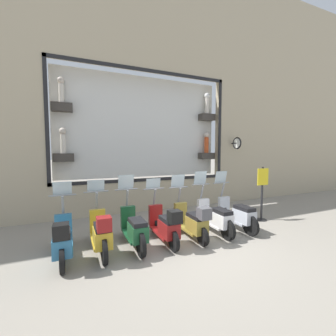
{
  "coord_description": "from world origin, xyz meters",
  "views": [
    {
      "loc": [
        -4.7,
        2.65,
        2.31
      ],
      "look_at": [
        1.85,
        -0.2,
        1.76
      ],
      "focal_mm": 24.0,
      "sensor_mm": 36.0,
      "label": 1
    }
  ],
  "objects_px": {
    "scooter_silver_0": "(237,214)",
    "scooter_yellow_5": "(101,233)",
    "scooter_white_1": "(215,218)",
    "scooter_green_4": "(134,229)",
    "scooter_olive_2": "(192,221)",
    "scooter_red_3": "(165,225)",
    "scooter_teal_6": "(63,240)",
    "shop_sign_post": "(262,191)"
  },
  "relations": [
    {
      "from": "scooter_silver_0",
      "to": "scooter_yellow_5",
      "type": "distance_m",
      "value": 3.87
    },
    {
      "from": "scooter_white_1",
      "to": "scooter_yellow_5",
      "type": "relative_size",
      "value": 1.0
    },
    {
      "from": "scooter_green_4",
      "to": "scooter_yellow_5",
      "type": "bearing_deg",
      "value": 94.56
    },
    {
      "from": "scooter_silver_0",
      "to": "scooter_olive_2",
      "type": "bearing_deg",
      "value": 92.73
    },
    {
      "from": "scooter_silver_0",
      "to": "scooter_red_3",
      "type": "relative_size",
      "value": 1.01
    },
    {
      "from": "scooter_teal_6",
      "to": "shop_sign_post",
      "type": "relative_size",
      "value": 1.01
    },
    {
      "from": "scooter_green_4",
      "to": "scooter_yellow_5",
      "type": "height_order",
      "value": "scooter_green_4"
    },
    {
      "from": "scooter_white_1",
      "to": "shop_sign_post",
      "type": "height_order",
      "value": "shop_sign_post"
    },
    {
      "from": "scooter_olive_2",
      "to": "scooter_yellow_5",
      "type": "distance_m",
      "value": 2.32
    },
    {
      "from": "scooter_red_3",
      "to": "shop_sign_post",
      "type": "distance_m",
      "value": 3.73
    },
    {
      "from": "scooter_white_1",
      "to": "shop_sign_post",
      "type": "distance_m",
      "value": 2.21
    },
    {
      "from": "scooter_red_3",
      "to": "scooter_teal_6",
      "type": "distance_m",
      "value": 2.32
    },
    {
      "from": "scooter_teal_6",
      "to": "scooter_white_1",
      "type": "bearing_deg",
      "value": -88.95
    },
    {
      "from": "scooter_white_1",
      "to": "scooter_teal_6",
      "type": "height_order",
      "value": "scooter_white_1"
    },
    {
      "from": "scooter_silver_0",
      "to": "scooter_yellow_5",
      "type": "bearing_deg",
      "value": 90.91
    },
    {
      "from": "scooter_silver_0",
      "to": "shop_sign_post",
      "type": "bearing_deg",
      "value": -74.45
    },
    {
      "from": "scooter_red_3",
      "to": "scooter_green_4",
      "type": "height_order",
      "value": "scooter_green_4"
    },
    {
      "from": "scooter_olive_2",
      "to": "shop_sign_post",
      "type": "relative_size",
      "value": 1.0
    },
    {
      "from": "scooter_teal_6",
      "to": "shop_sign_post",
      "type": "distance_m",
      "value": 6.02
    },
    {
      "from": "scooter_silver_0",
      "to": "shop_sign_post",
      "type": "distance_m",
      "value": 1.49
    },
    {
      "from": "scooter_red_3",
      "to": "scooter_silver_0",
      "type": "bearing_deg",
      "value": -88.21
    },
    {
      "from": "scooter_white_1",
      "to": "scooter_teal_6",
      "type": "xyz_separation_m",
      "value": [
        -0.07,
        3.87,
        0.02
      ]
    },
    {
      "from": "scooter_green_4",
      "to": "scooter_teal_6",
      "type": "distance_m",
      "value": 1.55
    },
    {
      "from": "scooter_silver_0",
      "to": "scooter_olive_2",
      "type": "xyz_separation_m",
      "value": [
        -0.07,
        1.55,
        0.01
      ]
    },
    {
      "from": "scooter_red_3",
      "to": "shop_sign_post",
      "type": "relative_size",
      "value": 1.01
    },
    {
      "from": "scooter_white_1",
      "to": "scooter_silver_0",
      "type": "bearing_deg",
      "value": -90.0
    },
    {
      "from": "scooter_white_1",
      "to": "scooter_teal_6",
      "type": "bearing_deg",
      "value": 91.05
    },
    {
      "from": "scooter_olive_2",
      "to": "shop_sign_post",
      "type": "height_order",
      "value": "shop_sign_post"
    },
    {
      "from": "scooter_yellow_5",
      "to": "scooter_teal_6",
      "type": "height_order",
      "value": "scooter_yellow_5"
    },
    {
      "from": "scooter_silver_0",
      "to": "scooter_teal_6",
      "type": "relative_size",
      "value": 1.01
    },
    {
      "from": "scooter_teal_6",
      "to": "shop_sign_post",
      "type": "xyz_separation_m",
      "value": [
        0.45,
        -5.99,
        0.5
      ]
    },
    {
      "from": "scooter_white_1",
      "to": "scooter_yellow_5",
      "type": "bearing_deg",
      "value": 91.13
    },
    {
      "from": "scooter_silver_0",
      "to": "scooter_white_1",
      "type": "distance_m",
      "value": 0.77
    },
    {
      "from": "scooter_green_4",
      "to": "scooter_teal_6",
      "type": "height_order",
      "value": "scooter_green_4"
    },
    {
      "from": "scooter_yellow_5",
      "to": "scooter_teal_6",
      "type": "bearing_deg",
      "value": 90.71
    },
    {
      "from": "scooter_yellow_5",
      "to": "shop_sign_post",
      "type": "height_order",
      "value": "shop_sign_post"
    },
    {
      "from": "scooter_red_3",
      "to": "scooter_teal_6",
      "type": "xyz_separation_m",
      "value": [
        0.0,
        2.32,
        0.0
      ]
    },
    {
      "from": "scooter_white_1",
      "to": "shop_sign_post",
      "type": "bearing_deg",
      "value": -79.98
    },
    {
      "from": "scooter_olive_2",
      "to": "scooter_teal_6",
      "type": "xyz_separation_m",
      "value": [
        0.0,
        3.1,
        0.01
      ]
    },
    {
      "from": "scooter_yellow_5",
      "to": "scooter_white_1",
      "type": "bearing_deg",
      "value": -88.87
    },
    {
      "from": "scooter_silver_0",
      "to": "scooter_teal_6",
      "type": "height_order",
      "value": "scooter_silver_0"
    },
    {
      "from": "scooter_olive_2",
      "to": "scooter_green_4",
      "type": "height_order",
      "value": "scooter_green_4"
    }
  ]
}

